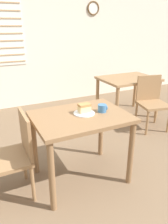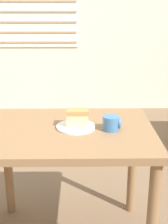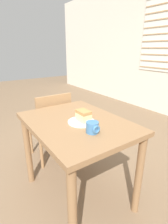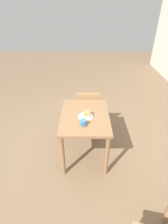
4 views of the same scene
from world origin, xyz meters
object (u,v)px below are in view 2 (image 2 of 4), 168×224
(cake_slice, at_px, (77,117))
(coffee_mug, at_px, (111,123))
(plate, at_px, (76,127))
(dining_table_near, at_px, (68,149))

(cake_slice, distance_m, coffee_mug, 0.20)
(plate, bearing_deg, cake_slice, 55.30)
(cake_slice, bearing_deg, dining_table_near, -152.66)
(cake_slice, height_order, coffee_mug, cake_slice)
(plate, bearing_deg, coffee_mug, -10.26)
(plate, distance_m, coffee_mug, 0.20)
(coffee_mug, bearing_deg, cake_slice, 165.30)
(plate, xyz_separation_m, coffee_mug, (0.20, -0.04, 0.03))
(dining_table_near, distance_m, coffee_mug, 0.30)
(dining_table_near, height_order, cake_slice, cake_slice)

